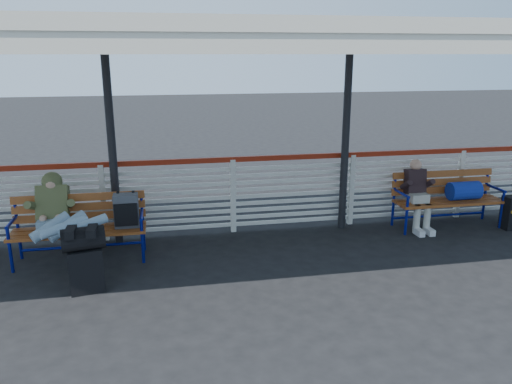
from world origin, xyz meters
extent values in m
plane|color=black|center=(0.00, 0.00, 0.00)|extent=(60.00, 60.00, 0.00)
cube|color=silver|center=(0.00, 1.90, 0.60)|extent=(12.00, 0.04, 1.04)
cube|color=maroon|center=(0.00, 1.90, 1.20)|extent=(12.00, 0.06, 0.08)
cube|color=silver|center=(0.00, 0.90, 3.08)|extent=(12.60, 3.60, 0.16)
cube|color=silver|center=(0.00, -0.85, 2.95)|extent=(12.60, 0.06, 0.30)
cylinder|color=black|center=(-1.80, 1.75, 1.50)|extent=(0.12, 0.12, 3.00)
cylinder|color=black|center=(1.80, 1.75, 1.50)|extent=(0.12, 0.12, 3.00)
cube|color=black|center=(-2.06, 0.14, 0.27)|extent=(0.43, 0.31, 0.55)
cylinder|color=black|center=(-2.06, 0.14, 0.68)|extent=(0.54, 0.37, 0.28)
cube|color=#9B511E|center=(-2.26, 1.09, 0.45)|extent=(1.80, 0.50, 0.04)
cube|color=#9B511E|center=(-2.26, 1.35, 0.72)|extent=(1.80, 0.10, 0.40)
cylinder|color=navy|center=(-3.11, 0.89, 0.23)|extent=(0.04, 0.04, 0.45)
cylinder|color=navy|center=(-1.41, 0.89, 0.23)|extent=(0.04, 0.04, 0.45)
cylinder|color=navy|center=(-3.11, 1.36, 0.45)|extent=(0.04, 0.04, 0.90)
cylinder|color=navy|center=(-1.41, 1.36, 0.45)|extent=(0.04, 0.04, 0.90)
cube|color=#54575C|center=(-1.61, 1.11, 0.70)|extent=(0.33, 0.21, 0.47)
cube|color=#9B511E|center=(3.53, 1.42, 0.45)|extent=(1.80, 0.50, 0.04)
cube|color=#9B511E|center=(3.53, 1.68, 0.72)|extent=(1.80, 0.10, 0.40)
cylinder|color=navy|center=(2.68, 1.22, 0.23)|extent=(0.04, 0.04, 0.45)
cylinder|color=navy|center=(4.38, 1.22, 0.23)|extent=(0.04, 0.04, 0.45)
cylinder|color=navy|center=(2.68, 1.69, 0.45)|extent=(0.04, 0.04, 0.90)
cylinder|color=navy|center=(4.38, 1.69, 0.45)|extent=(0.04, 0.04, 0.90)
cylinder|color=navy|center=(3.78, 1.42, 0.62)|extent=(0.52, 0.30, 0.30)
cube|color=#9AB6CF|center=(-2.61, 1.14, 0.54)|extent=(0.36, 0.26, 0.18)
cube|color=#4A542D|center=(-2.61, 1.34, 0.80)|extent=(0.42, 0.38, 0.53)
sphere|color=#4A542D|center=(-2.61, 1.44, 1.08)|extent=(0.28, 0.28, 0.28)
sphere|color=tan|center=(-2.61, 1.40, 1.07)|extent=(0.21, 0.21, 0.21)
cube|color=black|center=(-2.18, 0.08, 0.79)|extent=(0.11, 0.27, 0.10)
cube|color=black|center=(-1.94, 0.08, 0.79)|extent=(0.11, 0.27, 0.10)
cube|color=#B6B3A5|center=(2.98, 1.45, 0.53)|extent=(0.30, 0.24, 0.16)
cube|color=black|center=(2.98, 1.59, 0.78)|extent=(0.32, 0.23, 0.42)
sphere|color=tan|center=(2.98, 1.61, 1.05)|extent=(0.19, 0.19, 0.19)
cylinder|color=#B6B3A5|center=(2.89, 1.27, 0.24)|extent=(0.11, 0.11, 0.46)
cylinder|color=#B6B3A5|center=(3.07, 1.27, 0.24)|extent=(0.11, 0.11, 0.46)
cube|color=silver|center=(2.89, 1.17, 0.05)|extent=(0.10, 0.24, 0.10)
cube|color=silver|center=(3.07, 1.17, 0.05)|extent=(0.10, 0.24, 0.10)
camera|label=1|loc=(-1.10, -5.71, 2.81)|focal=35.00mm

